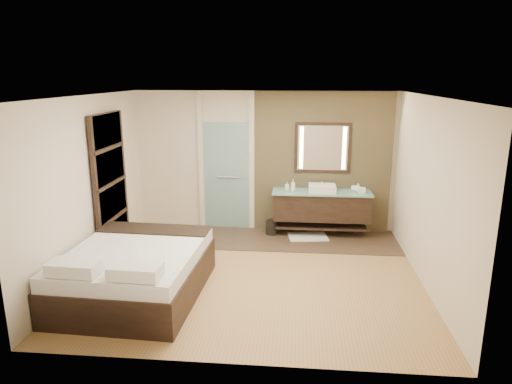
# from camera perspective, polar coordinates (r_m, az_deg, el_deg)

# --- Properties ---
(floor) EXTENTS (5.00, 5.00, 0.00)m
(floor) POSITION_cam_1_polar(r_m,az_deg,el_deg) (7.14, -0.27, -10.29)
(floor) COLOR #9F7042
(floor) RESTS_ON ground
(tile_strip) EXTENTS (3.80, 1.30, 0.01)m
(tile_strip) POSITION_cam_1_polar(r_m,az_deg,el_deg) (8.59, 4.77, -5.92)
(tile_strip) COLOR #3B2920
(tile_strip) RESTS_ON floor
(stone_wall) EXTENTS (2.60, 0.08, 2.70)m
(stone_wall) POSITION_cam_1_polar(r_m,az_deg,el_deg) (8.83, 8.25, 3.61)
(stone_wall) COLOR tan
(stone_wall) RESTS_ON floor
(vanity) EXTENTS (1.85, 0.55, 0.88)m
(vanity) POSITION_cam_1_polar(r_m,az_deg,el_deg) (8.72, 8.16, -1.72)
(vanity) COLOR black
(vanity) RESTS_ON stone_wall
(mirror_unit) EXTENTS (1.06, 0.04, 0.96)m
(mirror_unit) POSITION_cam_1_polar(r_m,az_deg,el_deg) (8.72, 8.34, 5.48)
(mirror_unit) COLOR black
(mirror_unit) RESTS_ON stone_wall
(frosted_door) EXTENTS (1.10, 0.12, 2.70)m
(frosted_door) POSITION_cam_1_polar(r_m,az_deg,el_deg) (8.96, -3.71, 2.54)
(frosted_door) COLOR #B9EAEA
(frosted_door) RESTS_ON floor
(shoji_partition) EXTENTS (0.06, 1.20, 2.40)m
(shoji_partition) POSITION_cam_1_polar(r_m,az_deg,el_deg) (7.89, -17.67, 0.73)
(shoji_partition) COLOR black
(shoji_partition) RESTS_ON floor
(bed) EXTENTS (1.84, 2.25, 0.84)m
(bed) POSITION_cam_1_polar(r_m,az_deg,el_deg) (6.61, -14.84, -9.59)
(bed) COLOR black
(bed) RESTS_ON floor
(bath_mat) EXTENTS (0.78, 0.60, 0.02)m
(bath_mat) POSITION_cam_1_polar(r_m,az_deg,el_deg) (8.72, 6.50, -5.57)
(bath_mat) COLOR white
(bath_mat) RESTS_ON floor
(waste_bin) EXTENTS (0.28, 0.28, 0.28)m
(waste_bin) POSITION_cam_1_polar(r_m,az_deg,el_deg) (8.79, 1.96, -4.47)
(waste_bin) COLOR black
(waste_bin) RESTS_ON floor
(tissue_box) EXTENTS (0.12, 0.12, 0.10)m
(tissue_box) POSITION_cam_1_polar(r_m,az_deg,el_deg) (8.65, 13.10, 0.21)
(tissue_box) COLOR silver
(tissue_box) RESTS_ON vanity
(soap_bottle_a) EXTENTS (0.10, 0.10, 0.23)m
(soap_bottle_a) POSITION_cam_1_polar(r_m,az_deg,el_deg) (8.56, 4.65, 0.82)
(soap_bottle_a) COLOR white
(soap_bottle_a) RESTS_ON vanity
(soap_bottle_b) EXTENTS (0.08, 0.08, 0.17)m
(soap_bottle_b) POSITION_cam_1_polar(r_m,az_deg,el_deg) (8.64, 3.91, 0.75)
(soap_bottle_b) COLOR #B2B2B2
(soap_bottle_b) RESTS_ON vanity
(soap_bottle_c) EXTENTS (0.16, 0.16, 0.17)m
(soap_bottle_c) POSITION_cam_1_polar(r_m,az_deg,el_deg) (8.68, 12.64, 0.51)
(soap_bottle_c) COLOR silver
(soap_bottle_c) RESTS_ON vanity
(cup) EXTENTS (0.16, 0.16, 0.10)m
(cup) POSITION_cam_1_polar(r_m,az_deg,el_deg) (8.74, 12.21, 0.41)
(cup) COLOR white
(cup) RESTS_ON vanity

